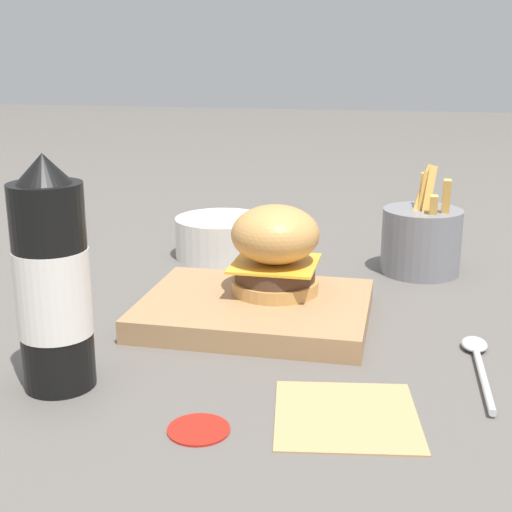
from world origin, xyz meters
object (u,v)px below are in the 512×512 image
object	(u,v)px
serving_board	(256,308)
fries_basket	(421,239)
spoon	(478,357)
side_bowl	(222,236)
ketchup_bottle	(53,283)
burger	(275,249)

from	to	relation	value
serving_board	fries_basket	size ratio (longest dim) A/B	1.70
fries_basket	spoon	size ratio (longest dim) A/B	0.90
fries_basket	side_bowl	world-z (taller)	fries_basket
serving_board	ketchup_bottle	size ratio (longest dim) A/B	1.19
serving_board	ketchup_bottle	world-z (taller)	ketchup_bottle
serving_board	ketchup_bottle	distance (m)	0.26
fries_basket	burger	bearing A→B (deg)	49.53
fries_basket	side_bowl	distance (m)	0.29
spoon	serving_board	bearing A→B (deg)	72.75
ketchup_bottle	fries_basket	bearing A→B (deg)	-127.59
serving_board	ketchup_bottle	xyz separation A→B (m)	(0.14, 0.20, 0.09)
burger	side_bowl	bearing A→B (deg)	-60.78
burger	ketchup_bottle	xyz separation A→B (m)	(0.16, 0.23, 0.02)
ketchup_bottle	burger	bearing A→B (deg)	-124.90
burger	serving_board	bearing A→B (deg)	56.81
ketchup_bottle	side_bowl	distance (m)	0.45
burger	spoon	bearing A→B (deg)	157.16
side_bowl	spoon	distance (m)	0.47
serving_board	burger	distance (m)	0.07
burger	ketchup_bottle	world-z (taller)	ketchup_bottle
serving_board	fries_basket	xyz separation A→B (m)	(-0.19, -0.22, 0.03)
fries_basket	side_bowl	bearing A→B (deg)	-3.77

